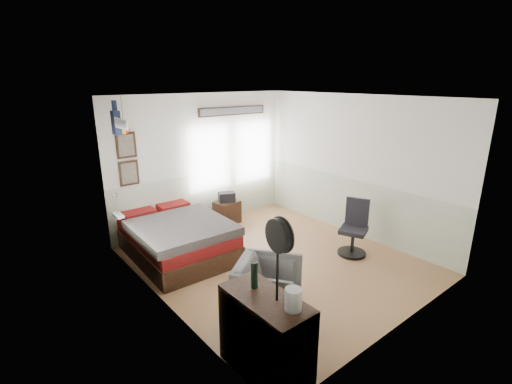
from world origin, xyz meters
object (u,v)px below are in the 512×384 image
bed (177,238)px  dresser (266,335)px  nightstand (227,212)px  armchair (268,287)px  task_chair (354,232)px

bed → dresser: dresser is taller
bed → nightstand: bearing=26.2°
dresser → armchair: 1.05m
dresser → nightstand: bearing=60.6°
nightstand → bed: bearing=-162.2°
armchair → nightstand: bearing=28.9°
nightstand → task_chair: size_ratio=0.50×
bed → task_chair: bearing=-35.8°
task_chair → armchair: bearing=165.2°
bed → nightstand: (1.53, 0.70, -0.08)m
armchair → task_chair: 2.32m
bed → armchair: (0.14, -2.24, 0.04)m
bed → dresser: size_ratio=2.10×
bed → dresser: bearing=-98.9°
dresser → armchair: size_ratio=1.24×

